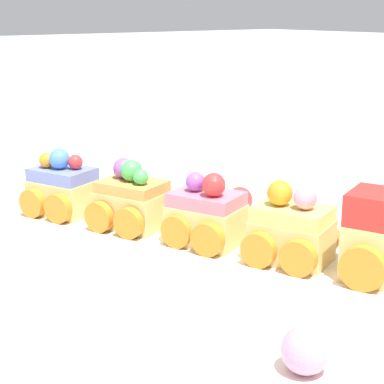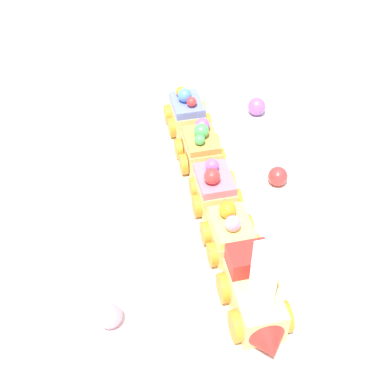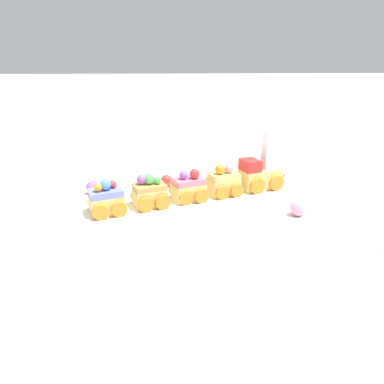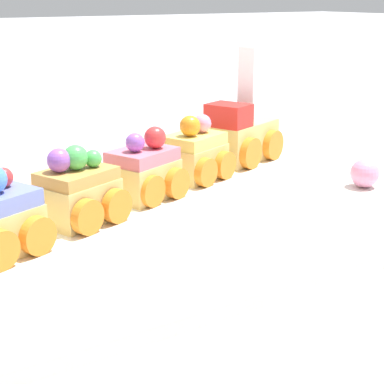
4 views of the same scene
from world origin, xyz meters
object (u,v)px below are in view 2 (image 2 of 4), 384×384
(cake_train_locomotive, at_px, (256,299))
(cake_car_blueberry, at_px, (187,113))
(cake_car_strawberry, at_px, (214,189))
(gumball_purple, at_px, (257,106))
(cake_car_caramel, at_px, (200,148))
(gumball_red, at_px, (278,176))
(cake_car_lemon, at_px, (231,234))
(gumball_pink, at_px, (109,316))

(cake_train_locomotive, xyz_separation_m, cake_car_blueberry, (-0.33, -0.13, -0.01))
(cake_car_strawberry, bearing_deg, gumball_purple, 146.87)
(cake_car_caramel, relative_size, cake_car_blueberry, 1.00)
(gumball_purple, xyz_separation_m, gumball_red, (0.16, 0.04, -0.00))
(cake_car_strawberry, height_order, gumball_red, cake_car_strawberry)
(cake_car_lemon, xyz_separation_m, cake_car_blueberry, (-0.24, -0.09, -0.00))
(cake_car_caramel, distance_m, gumball_purple, 0.15)
(cake_car_caramel, distance_m, gumball_pink, 0.29)
(cake_car_blueberry, xyz_separation_m, gumball_purple, (-0.05, 0.11, -0.01))
(cake_train_locomotive, bearing_deg, gumball_pink, -99.03)
(cake_train_locomotive, relative_size, cake_car_blueberry, 1.57)
(cake_train_locomotive, height_order, cake_car_blueberry, cake_train_locomotive)
(cake_car_strawberry, xyz_separation_m, gumball_red, (-0.05, 0.09, -0.01))
(cake_train_locomotive, height_order, cake_car_caramel, cake_train_locomotive)
(cake_train_locomotive, bearing_deg, cake_car_strawberry, -179.89)
(gumball_purple, bearing_deg, cake_car_lemon, -3.11)
(cake_car_lemon, height_order, gumball_red, cake_car_lemon)
(cake_car_lemon, bearing_deg, gumball_purple, 155.97)
(cake_train_locomotive, bearing_deg, gumball_red, 154.26)
(cake_train_locomotive, height_order, gumball_pink, cake_train_locomotive)
(cake_car_strawberry, height_order, gumball_pink, cake_car_strawberry)
(cake_car_caramel, relative_size, gumball_pink, 2.84)
(cake_car_lemon, height_order, gumball_pink, cake_car_lemon)
(cake_train_locomotive, xyz_separation_m, cake_car_caramel, (-0.25, -0.10, -0.01))
(cake_car_lemon, height_order, cake_car_blueberry, same)
(cake_train_locomotive, distance_m, cake_car_strawberry, 0.19)
(cake_train_locomotive, xyz_separation_m, gumball_purple, (-0.38, -0.02, -0.02))
(cake_car_strawberry, bearing_deg, cake_train_locomotive, 0.11)
(cake_car_lemon, xyz_separation_m, cake_car_strawberry, (-0.08, -0.03, -0.00))
(cake_car_strawberry, bearing_deg, cake_car_lemon, 0.08)
(gumball_pink, distance_m, gumball_red, 0.31)
(cake_car_lemon, xyz_separation_m, cake_car_caramel, (-0.16, -0.06, -0.00))
(cake_car_blueberry, relative_size, gumball_pink, 2.84)
(cake_train_locomotive, xyz_separation_m, gumball_pink, (0.03, -0.16, -0.02))
(cake_car_blueberry, xyz_separation_m, gumball_red, (0.11, 0.15, -0.01))
(gumball_purple, distance_m, gumball_red, 0.17)
(cake_car_lemon, distance_m, gumball_purple, 0.29)
(cake_train_locomotive, relative_size, gumball_purple, 4.51)
(cake_car_caramel, bearing_deg, gumball_pink, -33.11)
(cake_car_lemon, bearing_deg, cake_car_strawberry, -179.92)
(gumball_purple, bearing_deg, cake_car_strawberry, -12.21)
(cake_train_locomotive, xyz_separation_m, cake_car_strawberry, (-0.17, -0.07, -0.01))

